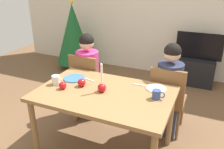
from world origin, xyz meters
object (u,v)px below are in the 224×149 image
dining_table (104,99)px  person_right_child (168,91)px  mug_left (56,80)px  tv_stand (195,71)px  tv (199,46)px  apple_near_candle (63,85)px  chair_left (87,81)px  chair_right (167,97)px  plate_left (74,78)px  mug_right (157,94)px  candle_centerpiece (102,86)px  apple_by_left_plate (82,83)px  christmas_tree (73,34)px  person_left_child (88,77)px  plate_right (156,88)px

dining_table → person_right_child: 0.85m
dining_table → mug_left: bearing=-175.7°
tv_stand → tv: bearing=90.0°
mug_left → apple_near_candle: bearing=-26.8°
dining_table → chair_left: 0.84m
person_right_child → chair_left: bearing=-178.3°
chair_left → chair_right: same height
plate_left → mug_right: bearing=-4.7°
dining_table → candle_centerpiece: bearing=174.5°
chair_left → apple_by_left_plate: bearing=-64.8°
mug_right → apple_by_left_plate: bearing=-175.9°
chair_left → apple_near_candle: 0.78m
christmas_tree → candle_centerpiece: 2.68m
person_left_child → apple_by_left_plate: 0.71m
tv_stand → christmas_tree: christmas_tree is taller
person_left_child → candle_centerpiece: 0.86m
mug_right → apple_by_left_plate: size_ratio=1.44×
plate_left → plate_right: size_ratio=1.16×
person_right_child → candle_centerpiece: (-0.57, -0.64, 0.25)m
chair_right → candle_centerpiece: 0.89m
mug_right → dining_table: bearing=-170.9°
chair_left → tv: size_ratio=1.14×
candle_centerpiece → mug_right: size_ratio=2.43×
person_right_child → chair_right: bearing=-90.0°
tv → mug_right: 2.23m
candle_centerpiece → plate_left: 0.47m
chair_left → tv_stand: size_ratio=1.41×
chair_left → apple_by_left_plate: chair_left is taller
person_left_child → tv_stand: size_ratio=1.83×
tv_stand → plate_left: (-1.20, -2.14, 0.52)m
tv → mug_left: (-1.30, -2.34, 0.09)m
apple_by_left_plate → christmas_tree: bearing=124.5°
dining_table → chair_right: bearing=47.9°
dining_table → tv: tv is taller
tv_stand → person_right_child: bearing=-96.5°
chair_left → chair_right: (1.10, 0.00, 0.00)m
tv → plate_left: size_ratio=3.21×
chair_right → tv: 1.72m
dining_table → mug_right: (0.53, 0.08, 0.13)m
apple_near_candle → person_right_child: bearing=37.3°
chair_left → person_left_child: person_left_child is taller
person_right_child → apple_by_left_plate: 1.06m
mug_right → tv: bearing=84.6°
tv_stand → christmas_tree: 2.50m
person_right_child → apple_near_candle: bearing=-142.7°
christmas_tree → mug_right: (2.23, -2.01, 0.06)m
christmas_tree → person_right_child: bearing=-32.9°
person_left_child → christmas_tree: bearing=128.2°
christmas_tree → mug_left: (1.14, -2.14, 0.07)m
christmas_tree → apple_by_left_plate: bearing=-55.5°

